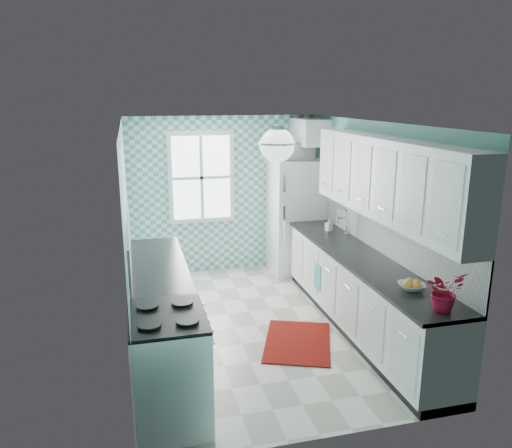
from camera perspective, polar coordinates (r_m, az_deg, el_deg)
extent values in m
cube|color=silver|center=(6.39, 0.12, -11.59)|extent=(3.00, 4.40, 0.02)
cube|color=white|center=(5.75, 0.13, 11.60)|extent=(3.00, 4.40, 0.02)
cube|color=#60A89E|center=(8.05, -3.79, 3.36)|extent=(3.00, 0.02, 2.50)
cube|color=#60A89E|center=(3.96, 8.18, -8.70)|extent=(3.00, 0.02, 2.50)
cube|color=#60A89E|center=(5.77, -14.55, -1.55)|extent=(0.02, 4.40, 2.50)
cube|color=#60A89E|center=(6.48, 13.18, 0.26)|extent=(0.02, 4.40, 2.50)
cube|color=#48A7A3|center=(8.03, -3.76, 3.33)|extent=(3.00, 0.01, 2.50)
cube|color=white|center=(7.90, -6.27, 5.30)|extent=(1.04, 0.05, 1.44)
cube|color=white|center=(7.88, -6.25, 5.28)|extent=(0.90, 0.02, 1.30)
cube|color=white|center=(6.14, 14.66, -1.14)|extent=(0.02, 3.60, 0.51)
cube|color=white|center=(5.72, -14.30, -2.27)|extent=(0.02, 2.15, 0.51)
cube|color=white|center=(5.75, 14.71, 5.01)|extent=(0.33, 3.20, 0.90)
cube|color=white|center=(7.90, 6.08, 10.41)|extent=(0.40, 0.74, 0.40)
cylinder|color=silver|center=(4.98, 2.46, 10.80)|extent=(0.14, 0.14, 0.04)
cylinder|color=silver|center=(4.99, 2.45, 10.00)|extent=(0.02, 0.02, 0.12)
sphere|color=white|center=(4.99, 2.44, 8.97)|extent=(0.34, 0.34, 0.34)
cube|color=white|center=(6.25, 11.88, -7.92)|extent=(0.60, 3.60, 0.90)
cube|color=black|center=(6.08, 11.98, -3.84)|extent=(0.63, 3.60, 0.04)
cube|color=white|center=(5.97, -11.06, -8.96)|extent=(0.60, 2.15, 0.90)
cube|color=black|center=(5.80, -11.13, -4.69)|extent=(0.63, 2.15, 0.04)
cube|color=silver|center=(8.03, 4.59, 0.85)|extent=(0.80, 0.75, 1.83)
cube|color=silver|center=(7.59, 5.57, 3.29)|extent=(0.78, 0.01, 0.02)
cube|color=silver|center=(7.43, 3.26, 4.81)|extent=(0.03, 0.03, 0.30)
cube|color=silver|center=(7.56, 3.19, 0.03)|extent=(0.03, 0.03, 0.54)
cube|color=white|center=(4.57, -9.86, -15.90)|extent=(0.65, 0.82, 0.97)
cube|color=black|center=(4.35, -10.14, -10.36)|extent=(0.65, 0.82, 0.03)
cube|color=black|center=(4.57, -5.66, -14.89)|extent=(0.01, 0.54, 0.32)
cube|color=silver|center=(6.82, 8.99, -1.69)|extent=(0.46, 0.39, 0.12)
cylinder|color=silver|center=(6.84, 10.33, 0.03)|extent=(0.02, 0.02, 0.30)
torus|color=silver|center=(6.77, 9.91, 1.55)|extent=(0.16, 0.02, 0.16)
cube|color=maroon|center=(6.00, 4.79, -13.28)|extent=(1.08, 1.26, 0.02)
cube|color=#68B6A4|center=(6.67, 7.04, -5.98)|extent=(0.03, 0.23, 0.34)
imported|color=white|center=(5.19, 17.37, -6.82)|extent=(0.29, 0.29, 0.06)
imported|color=#A71C14|center=(4.74, 20.73, -7.17)|extent=(0.38, 0.34, 0.37)
imported|color=#9FA9B5|center=(7.12, 8.32, -0.09)|extent=(0.10, 0.10, 0.17)
imported|color=silver|center=(7.85, 4.74, 8.32)|extent=(0.50, 0.35, 0.27)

